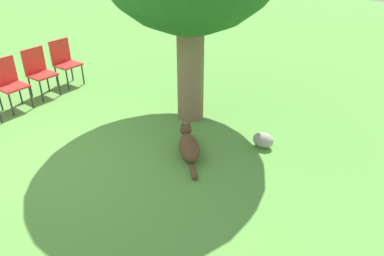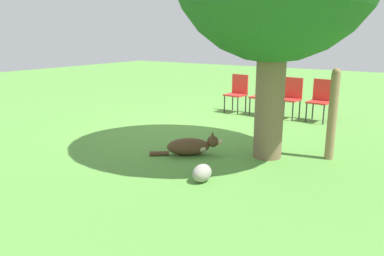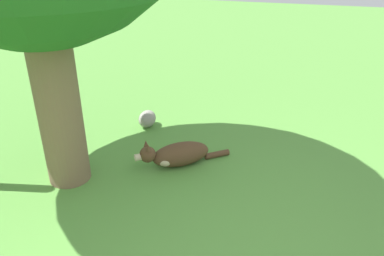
% 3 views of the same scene
% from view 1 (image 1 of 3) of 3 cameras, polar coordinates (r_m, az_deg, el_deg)
% --- Properties ---
extents(ground_plane, '(30.00, 30.00, 0.00)m').
position_cam_1_polar(ground_plane, '(5.77, -14.01, -2.68)').
color(ground_plane, '#56933D').
extents(dog, '(0.78, 0.94, 0.36)m').
position_cam_1_polar(dog, '(5.35, -0.52, -2.65)').
color(dog, '#513823').
rests_on(dog, ground_plane).
extents(fence_post, '(0.13, 0.13, 1.38)m').
position_cam_1_polar(fence_post, '(7.04, 0.34, 10.27)').
color(fence_post, '#937551').
rests_on(fence_post, ground_plane).
extents(red_chair_1, '(0.46, 0.48, 0.91)m').
position_cam_1_polar(red_chair_1, '(7.29, -26.12, 6.44)').
color(red_chair_1, red).
rests_on(red_chair_1, ground_plane).
extents(red_chair_2, '(0.46, 0.48, 0.91)m').
position_cam_1_polar(red_chair_2, '(7.66, -22.32, 8.23)').
color(red_chair_2, red).
rests_on(red_chair_2, ground_plane).
extents(red_chair_3, '(0.46, 0.48, 0.91)m').
position_cam_1_polar(red_chair_3, '(8.06, -18.85, 9.81)').
color(red_chair_3, red).
rests_on(red_chair_3, ground_plane).
extents(garden_rock, '(0.31, 0.22, 0.23)m').
position_cam_1_polar(garden_rock, '(5.62, 10.78, -1.83)').
color(garden_rock, gray).
rests_on(garden_rock, ground_plane).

